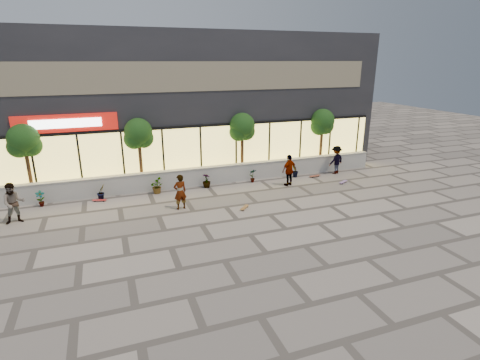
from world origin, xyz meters
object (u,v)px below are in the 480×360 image
object	(u,v)px
skateboard_center	(244,207)
tree_midwest	(138,135)
skater_right_far	(336,160)
skateboard_right_far	(343,182)
tree_east	(322,123)
skateboard_right_near	(315,176)
tree_mideast	(242,129)
skater_left	(14,203)
skater_center	(180,192)
skater_right_near	(289,170)
skateboard_left	(99,200)
tree_west	(24,143)

from	to	relation	value
skateboard_center	tree_midwest	bearing A→B (deg)	84.56
tree_midwest	skateboard_center	bearing A→B (deg)	-49.21
skater_right_far	skateboard_right_far	size ratio (longest dim) A/B	2.37
tree_east	skateboard_right_near	xyz separation A→B (m)	(-1.33, -1.64, -2.91)
tree_east	skateboard_right_near	distance (m)	3.60
tree_mideast	skateboard_center	xyz separation A→B (m)	(-1.72, -4.96, -2.91)
skater_left	skater_right_far	world-z (taller)	skater_left
skater_left	skateboard_center	distance (m)	10.25
skater_center	skateboard_right_far	xyz separation A→B (m)	(9.74, 0.68, -0.79)
tree_mideast	skateboard_right_far	bearing A→B (deg)	-32.26
skater_right_near	skateboard_left	xyz separation A→B (m)	(-10.24, 1.02, -0.84)
skateboard_right_near	skateboard_right_far	size ratio (longest dim) A/B	1.01
skater_right_far	skateboard_left	bearing A→B (deg)	-17.87
tree_midwest	skateboard_right_far	world-z (taller)	tree_midwest
tree_mideast	skater_right_near	world-z (taller)	tree_mideast
tree_west	tree_mideast	world-z (taller)	same
skater_center	skater_right_far	xyz separation A→B (m)	(10.41, 2.51, 0.02)
skater_left	tree_mideast	bearing A→B (deg)	5.20
skater_center	skater_left	xyz separation A→B (m)	(-7.14, 0.88, 0.06)
tree_east	skater_right_near	world-z (taller)	tree_east
skater_right_far	skateboard_right_near	world-z (taller)	skater_right_far
skater_left	skateboard_right_near	distance (m)	16.00
skater_right_far	skateboard_right_near	xyz separation A→B (m)	(-1.62, -0.24, -0.81)
tree_mideast	skater_right_near	distance (m)	3.79
skater_center	skateboard_right_near	size ratio (longest dim) A/B	2.30
tree_mideast	skater_right_far	bearing A→B (deg)	-13.60
skater_right_near	skateboard_right_near	distance (m)	2.55
tree_west	skateboard_center	world-z (taller)	tree_west
skater_right_far	tree_west	bearing A→B (deg)	-22.90
skater_right_far	tree_east	bearing A→B (deg)	-96.63
skateboard_left	skateboard_right_near	bearing A→B (deg)	14.35
skateboard_center	skateboard_right_near	bearing A→B (deg)	-16.81
skater_left	skater_right_near	size ratio (longest dim) A/B	1.02
tree_east	tree_mideast	bearing A→B (deg)	180.00
tree_midwest	tree_east	bearing A→B (deg)	0.00
skater_right_far	skateboard_left	distance (m)	14.14
tree_midwest	skateboard_right_near	size ratio (longest dim) A/B	5.18
tree_midwest	skater_right_near	xyz separation A→B (m)	(7.92, -2.52, -2.08)
tree_mideast	tree_midwest	bearing A→B (deg)	180.00
skateboard_center	skateboard_right_far	bearing A→B (deg)	-32.08
tree_midwest	skater_right_far	world-z (taller)	tree_midwest
skater_right_near	skater_right_far	size ratio (longest dim) A/B	1.02
skater_center	skater_right_far	bearing A→B (deg)	-176.74
skater_right_near	tree_mideast	bearing A→B (deg)	-70.71
skateboard_center	skater_center	bearing A→B (deg)	113.93
tree_mideast	skateboard_right_far	size ratio (longest dim) A/B	5.23
skater_left	skateboard_left	bearing A→B (deg)	14.76
tree_east	skateboard_center	size ratio (longest dim) A/B	6.08
tree_east	skater_right_near	xyz separation A→B (m)	(-3.58, -2.52, -2.08)
skater_right_far	skater_center	bearing A→B (deg)	-4.70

